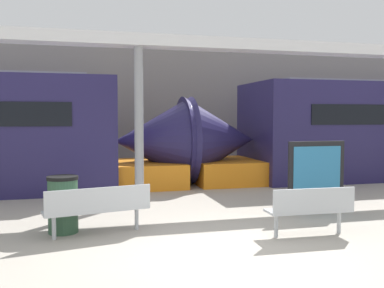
{
  "coord_description": "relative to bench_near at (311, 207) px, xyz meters",
  "views": [
    {
      "loc": [
        -2.04,
        -5.82,
        2.03
      ],
      "look_at": [
        0.4,
        3.7,
        1.4
      ],
      "focal_mm": 40.0,
      "sensor_mm": 36.0,
      "label": 1
    }
  ],
  "objects": [
    {
      "name": "support_column_near",
      "position": [
        -2.41,
        3.8,
        1.34
      ],
      "size": [
        0.22,
        0.22,
        3.68
      ],
      "primitive_type": "cylinder",
      "color": "gray",
      "rests_on": "ground_plane"
    },
    {
      "name": "ground_plane",
      "position": [
        -1.67,
        -0.58,
        -0.5
      ],
      "size": [
        60.0,
        60.0,
        0.0
      ],
      "primitive_type": "plane",
      "color": "#A8A093"
    },
    {
      "name": "canopy_beam",
      "position": [
        -2.41,
        3.8,
        3.32
      ],
      "size": [
        28.0,
        0.6,
        0.28
      ],
      "primitive_type": "cube",
      "color": "silver",
      "rests_on": "support_column_near"
    },
    {
      "name": "station_wall",
      "position": [
        -1.67,
        10.05,
        2.0
      ],
      "size": [
        56.0,
        0.2,
        5.0
      ],
      "primitive_type": "cube",
      "color": "gray",
      "rests_on": "ground_plane"
    },
    {
      "name": "trash_bin",
      "position": [
        -4.07,
        1.31,
        -0.0
      ],
      "size": [
        0.54,
        0.54,
        1.0
      ],
      "color": "#2D5138",
      "rests_on": "ground_plane"
    },
    {
      "name": "bench_near",
      "position": [
        0.0,
        0.0,
        0.0
      ],
      "size": [
        1.48,
        0.48,
        0.84
      ],
      "rotation": [
        0.0,
        0.0,
        -0.03
      ],
      "color": "#ADB2B7",
      "rests_on": "ground_plane"
    },
    {
      "name": "poster_board",
      "position": [
        1.06,
        1.62,
        0.26
      ],
      "size": [
        1.29,
        0.07,
        1.51
      ],
      "color": "black",
      "rests_on": "ground_plane"
    },
    {
      "name": "bench_far",
      "position": [
        -3.48,
        0.96,
        0.0
      ],
      "size": [
        1.84,
        0.79,
        0.84
      ],
      "rotation": [
        0.0,
        0.0,
        0.21
      ],
      "color": "#ADB2B7",
      "rests_on": "ground_plane"
    }
  ]
}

